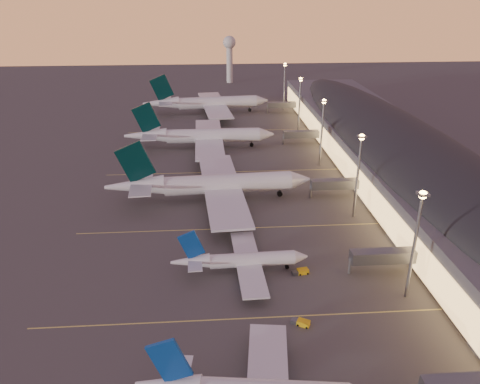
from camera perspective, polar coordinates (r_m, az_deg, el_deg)
name	(u,v)px	position (r m, az deg, el deg)	size (l,w,h in m)	color
ground	(246,304)	(105.35, 0.70, -13.45)	(700.00, 700.00, 0.00)	#413E3C
airliner_narrow_north	(240,260)	(114.11, 0.05, -8.34)	(33.32, 29.71, 11.92)	silver
airliner_wide_near	(211,185)	(150.52, -3.61, 0.91)	(66.09, 60.29, 21.15)	silver
airliner_wide_mid	(200,136)	(201.86, -4.86, 6.80)	(63.65, 57.74, 20.43)	silver
airliner_wide_far	(207,103)	(260.15, -4.04, 10.76)	(68.64, 62.85, 21.95)	silver
terminal_building	(399,152)	(179.34, 18.83, 4.59)	(56.35, 255.00, 17.46)	#515156
light_masts	(336,137)	(161.55, 11.67, 6.63)	(2.20, 217.20, 25.90)	gray
radar_tower	(229,51)	(346.63, -1.29, 16.77)	(9.00, 9.00, 32.50)	silver
lane_markings	(235,220)	(139.26, -0.67, -3.48)	(90.00, 180.36, 0.00)	#D8C659
baggage_tug_c	(301,272)	(115.55, 7.42, -9.61)	(4.27, 2.32, 1.21)	#E8B20E
baggage_tug_d	(301,322)	(100.35, 7.47, -15.49)	(4.08, 3.19, 1.15)	#E8B20E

